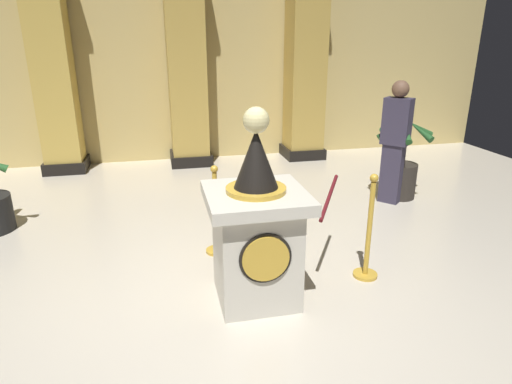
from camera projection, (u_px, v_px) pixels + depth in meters
The scene contains 11 objects.
ground_plane at pixel (237, 305), 3.85m from camera, with size 12.37×12.37×0.00m, color beige.
back_wall at pixel (184, 55), 8.04m from camera, with size 12.37×0.16×3.88m, color tan.
pedestal_clock at pixel (256, 232), 3.76m from camera, with size 0.85×0.85×1.72m.
stanchion_near at pixel (368, 242), 4.20m from camera, with size 0.24×0.24×1.06m.
stanchion_far at pixel (216, 223), 4.70m from camera, with size 0.24×0.24×0.99m.
velvet_rope at pixel (289, 192), 4.31m from camera, with size 1.14×1.13×0.22m.
column_left at pixel (52, 63), 7.20m from camera, with size 0.73×0.73×3.73m.
column_right at pixel (305, 60), 8.12m from camera, with size 0.78×0.78×3.73m.
column_centre_rear at pixel (186, 61), 7.66m from camera, with size 0.79×0.79×3.73m.
potted_palm_right at pixel (401, 170), 6.36m from camera, with size 0.85×0.81×1.19m.
bystander_guest at pixel (395, 140), 6.01m from camera, with size 0.40×0.42×1.71m.
Camera 1 is at (-0.56, -3.25, 2.22)m, focal length 30.57 mm.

